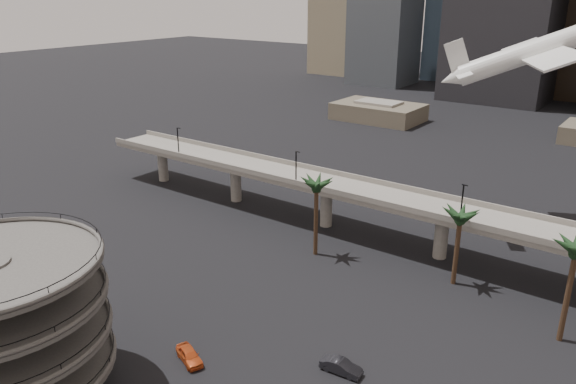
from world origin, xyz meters
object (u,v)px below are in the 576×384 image
Objects in this scene: overpass at (381,201)px; car_a at (189,355)px; car_b at (341,367)px; airborne_jet at (544,48)px.

overpass is 43.97m from car_a.
overpass is 26.42× the size of car_b.
overpass reaches higher than car_a.
airborne_jet is at bearing -11.51° from car_b.
car_a is at bearing -136.54° from airborne_jet.
car_a is (-2.16, -43.43, -6.52)m from overpass.
airborne_jet reaches higher than car_b.
airborne_jet is 6.14× the size of car_b.
airborne_jet is 71.10m from car_a.
airborne_jet reaches higher than car_a.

